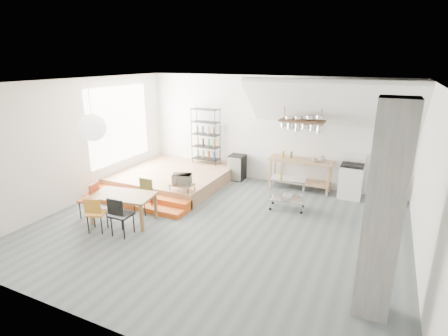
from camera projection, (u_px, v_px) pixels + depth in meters
The scene contains 26 objects.
floor at pixel (218, 226), 7.96m from camera, with size 8.00×8.00×0.00m, color #525D5F.
wall_back at pixel (269, 130), 10.50m from camera, with size 8.00×0.04×3.20m, color silver.
wall_left at pixel (80, 141), 9.10m from camera, with size 0.04×7.00×3.20m, color silver.
wall_right at pixel (431, 187), 5.85m from camera, with size 0.04×7.00×3.20m, color silver.
ceiling at pixel (217, 83), 7.00m from camera, with size 8.00×7.00×0.02m, color white.
slope_ceiling at pixel (330, 104), 8.97m from camera, with size 4.40×1.80×0.15m, color white.
window_pane at pixel (120, 124), 10.33m from camera, with size 0.02×2.50×2.20m, color white.
platform at pixel (173, 177), 10.64m from camera, with size 3.00×3.00×0.40m, color #8C6846.
step_lower at pixel (132, 204), 9.00m from camera, with size 3.00×0.35×0.13m, color #CE5518.
step_upper at pixel (140, 197), 9.28m from camera, with size 3.00×0.35×0.27m, color #CE5518.
concrete_column at pixel (383, 214), 4.84m from camera, with size 0.50×0.50×3.20m, color slate.
kitchen_counter at pixel (300, 169), 10.04m from camera, with size 1.80×0.60×0.91m.
stove at pixel (351, 180), 9.52m from camera, with size 0.60×0.60×1.18m.
pot_rack at pixel (303, 124), 9.43m from camera, with size 1.20×0.50×1.43m.
wire_shelving at pixel (206, 135), 11.14m from camera, with size 0.88×0.38×1.80m.
microwave_shelf at pixel (182, 185), 9.01m from camera, with size 0.60×0.40×0.16m.
paper_lantern at pixel (93, 128), 7.72m from camera, with size 0.60×0.60×0.60m, color white.
dining_table at pixel (123, 197), 8.04m from camera, with size 1.54×1.03×0.68m.
chair_mustard at pixel (95, 212), 7.56m from camera, with size 0.49×0.49×0.83m.
chair_black at pixel (119, 213), 7.38m from camera, with size 0.42×0.42×0.89m.
chair_olive at pixel (144, 193), 8.62m from camera, with size 0.40×0.40×0.83m.
chair_red at pixel (91, 197), 8.29m from camera, with size 0.48×0.48×0.86m.
rolling_cart at pixel (288, 189), 8.73m from camera, with size 0.89×0.58×0.83m.
mini_fridge at pixel (237, 167), 10.97m from camera, with size 0.47×0.47×0.79m, color black.
microwave at pixel (182, 179), 8.96m from camera, with size 0.48×0.33×0.27m, color beige.
bowl at pixel (315, 161), 9.74m from camera, with size 0.23×0.23×0.06m, color silver.
Camera 1 is at (3.18, -6.45, 3.65)m, focal length 28.00 mm.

